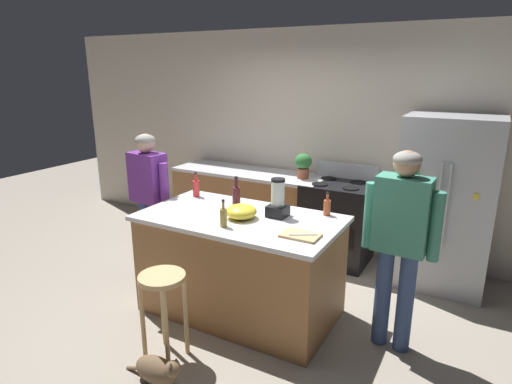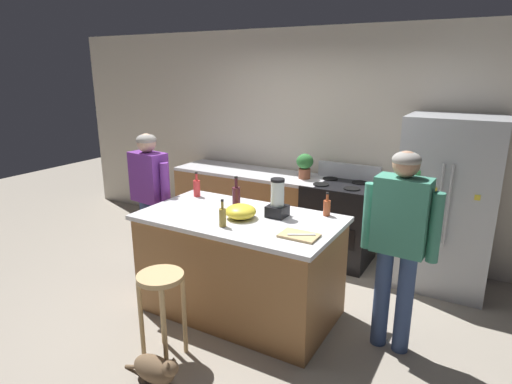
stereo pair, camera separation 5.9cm
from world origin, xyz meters
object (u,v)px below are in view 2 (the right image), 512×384
refrigerator (447,204)px  mixing_bowl (241,211)px  stove_range (339,222)px  cat (156,369)px  bottle_vinegar (223,217)px  bottle_soda (197,187)px  bottle_cooking_sauce (327,207)px  person_by_sink_right (399,234)px  potted_plant (305,164)px  chef_knife (301,235)px  cutting_board (299,236)px  blender_appliance (277,201)px  bar_stool (161,294)px  person_by_island_left (150,191)px  kitchen_island (240,264)px  bottle_wine (236,197)px

refrigerator → mixing_bowl: bearing=-134.6°
stove_range → cat: bearing=-99.4°
bottle_vinegar → bottle_soda: 0.94m
bottle_cooking_sauce → mixing_bowl: bearing=-144.9°
person_by_sink_right → potted_plant: person_by_sink_right is taller
potted_plant → chef_knife: bearing=-67.0°
cat → potted_plant: bearing=90.5°
chef_knife → cutting_board: bearing=150.7°
person_by_sink_right → cat: bearing=-137.2°
potted_plant → bottle_soda: size_ratio=1.17×
stove_range → blender_appliance: blender_appliance is taller
bar_stool → mixing_bowl: mixing_bowl is taller
refrigerator → cutting_board: 1.90m
blender_appliance → bottle_soda: 1.02m
blender_appliance → person_by_island_left: bearing=178.6°
refrigerator → cutting_board: size_ratio=5.95×
cat → bottle_soda: bottle_soda is taller
kitchen_island → blender_appliance: bearing=29.1°
stove_range → bar_stool: bearing=-103.8°
person_by_sink_right → bottle_soda: 2.08m
cat → potted_plant: (-0.02, 2.69, 1.01)m
cutting_board → potted_plant: bearing=112.4°
kitchen_island → bottle_vinegar: size_ratio=7.61×
bar_stool → bottle_soda: (-0.54, 1.18, 0.49)m
potted_plant → bottle_wine: (-0.08, -1.39, -0.06)m
person_by_sink_right → bottle_vinegar: bearing=-162.1°
refrigerator → person_by_island_left: 3.10m
bottle_vinegar → bottle_cooking_sauce: size_ratio=1.09×
refrigerator → person_by_sink_right: bearing=-98.2°
bottle_soda → chef_knife: 1.48m
person_by_island_left → bottle_soda: bearing=11.1°
bar_stool → chef_knife: chef_knife is taller
blender_appliance → cutting_board: bearing=-43.1°
kitchen_island → bar_stool: (-0.17, -0.87, 0.07)m
person_by_island_left → cat: 2.01m
stove_range → chef_knife: stove_range is taller
person_by_island_left → potted_plant: (1.21, 1.35, 0.17)m
refrigerator → potted_plant: refrigerator is taller
bottle_soda → kitchen_island: bearing=-23.7°
refrigerator → blender_appliance: bearing=-133.3°
cat → bottle_soda: bearing=115.4°
cutting_board → bottle_soda: bearing=160.3°
potted_plant → bottle_soda: potted_plant is taller
cat → potted_plant: 2.87m
kitchen_island → chef_knife: 0.87m
person_by_island_left → bottle_soda: person_by_island_left is taller
refrigerator → bottle_cooking_sauce: 1.41m
bottle_vinegar → cutting_board: 0.66m
person_by_sink_right → blender_appliance: bearing=179.0°
stove_range → potted_plant: size_ratio=3.76×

